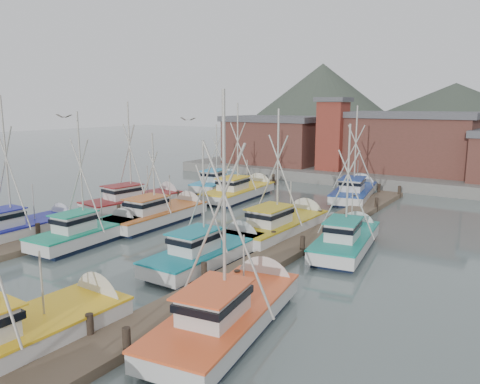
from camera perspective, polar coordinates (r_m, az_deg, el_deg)
The scene contains 22 objects.
ground at distance 29.25m, azimuth -11.29°, elevation -7.41°, with size 260.00×260.00×0.00m, color #50605E.
dock_left at distance 36.78m, azimuth -14.59°, elevation -3.46°, with size 2.30×46.00×1.50m.
dock_right at distance 28.22m, azimuth 4.90°, elevation -7.46°, with size 2.30×46.00×1.50m.
quay at distance 60.47m, azimuth 14.27°, elevation 2.38°, with size 44.00×16.00×1.20m, color gray.
shed_left at distance 62.80m, azimuth 4.26°, elevation 6.41°, with size 12.72×8.48×6.20m.
shed_center at distance 58.33m, azimuth 20.03°, elevation 5.82°, with size 14.84×9.54×6.90m.
lookout_tower at distance 56.97m, azimuth 11.22°, elevation 7.03°, with size 3.60×3.60×8.50m.
distant_hills at distance 146.06m, azimuth 20.93°, elevation 6.46°, with size 175.00×140.00×42.00m.
boat_1 at distance 19.50m, azimuth -25.47°, elevation -15.62°, with size 3.44×10.10×8.20m.
boat_4 at distance 32.39m, azimuth -17.55°, elevation -4.67°, with size 3.63×8.47×9.20m.
boat_5 at distance 26.98m, azimuth -3.45°, elevation -7.26°, with size 3.21×8.95×7.83m.
boat_6 at distance 35.05m, azimuth -25.01°, elevation -4.02°, with size 4.17×9.13×10.31m.
boat_7 at distance 19.68m, azimuth -0.84°, elevation -14.24°, with size 4.42×9.91×10.39m.
boat_8 at distance 36.41m, azimuth -9.54°, elevation -2.65°, with size 3.33×9.65×7.74m.
boat_9 at distance 32.84m, azimuth 5.21°, elevation -4.00°, with size 3.91×9.99×9.59m.
boat_10 at distance 41.85m, azimuth -12.24°, elevation -0.99°, with size 4.10×9.79×10.02m.
boat_11 at distance 30.05m, azimuth 12.99°, elevation -5.63°, with size 3.99×9.04×8.58m.
boat_12 at distance 45.28m, azimuth 0.21°, elevation 0.13°, with size 4.04×10.13×10.01m.
boat_13 at distance 46.31m, azimuth 13.83°, elevation 0.05°, with size 4.80×10.24×9.74m.
boat_14 at distance 50.12m, azimuth -2.51°, elevation 1.14°, with size 4.31×9.02×7.63m.
gull_near at distance 29.00m, azimuth -20.67°, elevation 8.61°, with size 1.55×0.64×0.24m.
gull_far at distance 31.79m, azimuth -6.37°, elevation 8.80°, with size 1.52×0.66×0.24m.
Camera 1 is at (19.87, -19.50, 8.98)m, focal length 35.00 mm.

